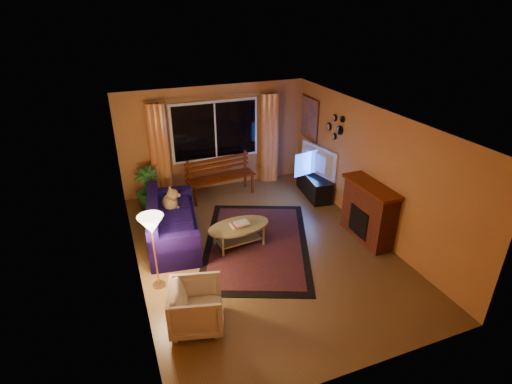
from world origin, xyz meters
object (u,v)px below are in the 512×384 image
object	(u,v)px
bench	(222,187)
tv_console	(314,185)
armchair	(196,305)
coffee_table	(239,235)
sofa	(173,221)
floor_lamp	(155,253)

from	to	relation	value
bench	tv_console	xyz separation A→B (m)	(2.06, -0.74, 0.01)
bench	armchair	world-z (taller)	armchair
coffee_table	tv_console	xyz separation A→B (m)	(2.37, 1.41, 0.04)
armchair	coffee_table	distance (m)	2.15
armchair	coffee_table	size ratio (longest dim) A/B	0.63
sofa	floor_lamp	world-z (taller)	floor_lamp
floor_lamp	sofa	bearing A→B (deg)	68.75
sofa	coffee_table	distance (m)	1.31
coffee_table	tv_console	distance (m)	2.75
floor_lamp	bench	bearing A→B (deg)	55.39
bench	sofa	size ratio (longest dim) A/B	0.78
armchair	tv_console	bearing A→B (deg)	-34.32
coffee_table	sofa	bearing A→B (deg)	150.13
tv_console	bench	bearing A→B (deg)	167.13
armchair	tv_console	distance (m)	4.79
bench	floor_lamp	size ratio (longest dim) A/B	1.25
armchair	bench	bearing A→B (deg)	-7.16
sofa	tv_console	size ratio (longest dim) A/B	1.68
bench	coffee_table	size ratio (longest dim) A/B	1.34
sofa	tv_console	distance (m)	3.57
sofa	coffee_table	bearing A→B (deg)	-21.63
sofa	armchair	size ratio (longest dim) A/B	2.73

